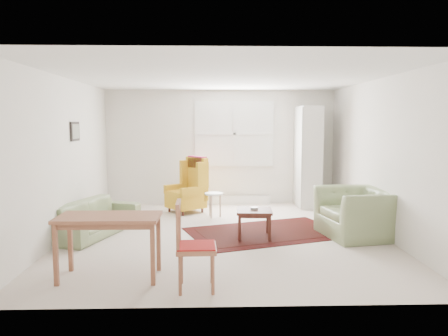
{
  "coord_description": "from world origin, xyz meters",
  "views": [
    {
      "loc": [
        -0.22,
        -6.86,
        1.8
      ],
      "look_at": [
        0.0,
        0.3,
        1.05
      ],
      "focal_mm": 35.0,
      "sensor_mm": 36.0,
      "label": 1
    }
  ],
  "objects_px": {
    "armchair": "(358,208)",
    "wingback_chair": "(186,185)",
    "sofa": "(95,211)",
    "desk": "(110,247)",
    "coffee_table": "(254,223)",
    "stool": "(214,205)",
    "cabinet": "(308,157)",
    "desk_chair": "(196,246)"
  },
  "relations": [
    {
      "from": "coffee_table",
      "to": "cabinet",
      "type": "height_order",
      "value": "cabinet"
    },
    {
      "from": "sofa",
      "to": "wingback_chair",
      "type": "height_order",
      "value": "wingback_chair"
    },
    {
      "from": "armchair",
      "to": "desk",
      "type": "height_order",
      "value": "armchair"
    },
    {
      "from": "stool",
      "to": "desk_chair",
      "type": "height_order",
      "value": "desk_chair"
    },
    {
      "from": "coffee_table",
      "to": "desk_chair",
      "type": "bearing_deg",
      "value": -111.52
    },
    {
      "from": "stool",
      "to": "desk_chair",
      "type": "distance_m",
      "value": 3.63
    },
    {
      "from": "sofa",
      "to": "desk",
      "type": "relative_size",
      "value": 1.58
    },
    {
      "from": "sofa",
      "to": "stool",
      "type": "relative_size",
      "value": 3.89
    },
    {
      "from": "armchair",
      "to": "cabinet",
      "type": "xyz_separation_m",
      "value": [
        -0.25,
        2.51,
        0.62
      ]
    },
    {
      "from": "coffee_table",
      "to": "desk_chair",
      "type": "relative_size",
      "value": 0.56
    },
    {
      "from": "desk",
      "to": "stool",
      "type": "bearing_deg",
      "value": 69.18
    },
    {
      "from": "armchair",
      "to": "cabinet",
      "type": "height_order",
      "value": "cabinet"
    },
    {
      "from": "cabinet",
      "to": "desk",
      "type": "height_order",
      "value": "cabinet"
    },
    {
      "from": "desk",
      "to": "desk_chair",
      "type": "height_order",
      "value": "desk_chair"
    },
    {
      "from": "cabinet",
      "to": "desk_chair",
      "type": "xyz_separation_m",
      "value": [
        -2.23,
        -4.63,
        -0.59
      ]
    },
    {
      "from": "wingback_chair",
      "to": "stool",
      "type": "bearing_deg",
      "value": 11.72
    },
    {
      "from": "armchair",
      "to": "desk",
      "type": "xyz_separation_m",
      "value": [
        -3.49,
        -1.74,
        -0.08
      ]
    },
    {
      "from": "coffee_table",
      "to": "desk_chair",
      "type": "distance_m",
      "value": 2.29
    },
    {
      "from": "coffee_table",
      "to": "desk",
      "type": "distance_m",
      "value": 2.55
    },
    {
      "from": "stool",
      "to": "armchair",
      "type": "bearing_deg",
      "value": -33.43
    },
    {
      "from": "sofa",
      "to": "armchair",
      "type": "height_order",
      "value": "armchair"
    },
    {
      "from": "stool",
      "to": "desk_chair",
      "type": "bearing_deg",
      "value": -93.39
    },
    {
      "from": "wingback_chair",
      "to": "stool",
      "type": "height_order",
      "value": "wingback_chair"
    },
    {
      "from": "armchair",
      "to": "wingback_chair",
      "type": "relative_size",
      "value": 1.04
    },
    {
      "from": "wingback_chair",
      "to": "stool",
      "type": "distance_m",
      "value": 0.8
    },
    {
      "from": "stool",
      "to": "cabinet",
      "type": "distance_m",
      "value": 2.41
    },
    {
      "from": "coffee_table",
      "to": "cabinet",
      "type": "bearing_deg",
      "value": 60.89
    },
    {
      "from": "coffee_table",
      "to": "desk",
      "type": "xyz_separation_m",
      "value": [
        -1.85,
        -1.74,
        0.15
      ]
    },
    {
      "from": "armchair",
      "to": "desk_chair",
      "type": "xyz_separation_m",
      "value": [
        -2.48,
        -2.12,
        0.03
      ]
    },
    {
      "from": "armchair",
      "to": "stool",
      "type": "xyz_separation_m",
      "value": [
        -2.26,
        1.49,
        -0.22
      ]
    },
    {
      "from": "stool",
      "to": "wingback_chair",
      "type": "bearing_deg",
      "value": 140.12
    },
    {
      "from": "armchair",
      "to": "desk_chair",
      "type": "bearing_deg",
      "value": -59.85
    },
    {
      "from": "cabinet",
      "to": "stool",
      "type": "bearing_deg",
      "value": -154.41
    },
    {
      "from": "armchair",
      "to": "coffee_table",
      "type": "height_order",
      "value": "armchair"
    },
    {
      "from": "sofa",
      "to": "armchair",
      "type": "relative_size",
      "value": 1.58
    },
    {
      "from": "wingback_chair",
      "to": "desk",
      "type": "distance_m",
      "value": 3.77
    },
    {
      "from": "wingback_chair",
      "to": "desk",
      "type": "xyz_separation_m",
      "value": [
        -0.67,
        -3.71,
        -0.19
      ]
    },
    {
      "from": "stool",
      "to": "desk",
      "type": "bearing_deg",
      "value": -110.82
    },
    {
      "from": "desk_chair",
      "to": "armchair",
      "type": "bearing_deg",
      "value": -50.91
    },
    {
      "from": "wingback_chair",
      "to": "cabinet",
      "type": "height_order",
      "value": "cabinet"
    },
    {
      "from": "coffee_table",
      "to": "cabinet",
      "type": "xyz_separation_m",
      "value": [
        1.4,
        2.51,
        0.85
      ]
    },
    {
      "from": "wingback_chair",
      "to": "armchair",
      "type": "bearing_deg",
      "value": 16.8
    }
  ]
}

